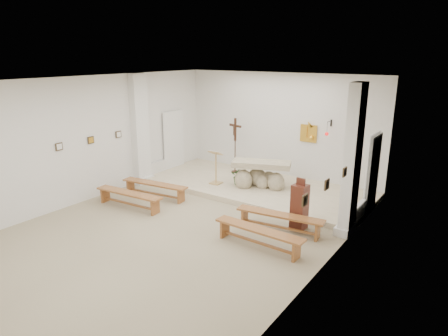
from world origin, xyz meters
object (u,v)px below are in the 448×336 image
Objects in this scene: crucifix_stand at (235,141)px; bench_left_front at (155,187)px; donation_pedestal at (299,206)px; bench_right_second at (259,233)px; bench_right_front at (280,218)px; lectern at (216,167)px; bench_left_second at (129,196)px; altar at (260,176)px.

bench_left_front is at bearing -86.76° from crucifix_stand.
donation_pedestal reaches higher than bench_right_second.
donation_pedestal is at bearing 80.48° from bench_right_second.
bench_right_front is at bearing -119.43° from donation_pedestal.
crucifix_stand is at bearing 95.43° from lectern.
donation_pedestal reaches higher than bench_right_front.
donation_pedestal is at bearing 49.42° from bench_right_front.
bench_left_front is 1.01× the size of bench_right_second.
bench_left_second is at bearing -173.40° from bench_right_front.
lectern is 4.12m from bench_right_second.
bench_right_front is at bearing -7.50° from bench_left_front.
bench_right_front and bench_left_second have the same top height.
crucifix_stand is at bearing 68.78° from bench_left_front.
lectern is 0.51× the size of bench_left_second.
crucifix_stand is 0.87× the size of bench_left_second.
bench_left_front is at bearing 172.90° from bench_right_front.
bench_right_second is (4.07, -0.99, 0.00)m from bench_left_front.
donation_pedestal is at bearing -23.52° from lectern.
donation_pedestal is 1.48m from bench_right_second.
bench_right_second is (-0.00, -0.99, 0.00)m from bench_right_front.
bench_left_front is (-4.36, -0.44, -0.22)m from donation_pedestal.
crucifix_stand is 4.26m from bench_left_second.
bench_right_second is (-0.29, -1.43, -0.22)m from donation_pedestal.
crucifix_stand reaches higher than bench_right_front.
lectern is at bearing 163.74° from donation_pedestal.
crucifix_stand reaches higher than altar.
lectern is at bearing 65.57° from bench_left_second.
crucifix_stand is at bearing 75.00° from bench_left_second.
bench_left_front is at bearing 168.24° from bench_right_second.
bench_right_front is 1.00× the size of bench_left_second.
bench_left_second and bench_right_second have the same top height.
crucifix_stand reaches higher than bench_left_front.
altar is 2.73m from donation_pedestal.
bench_right_second is (3.10, -2.69, -0.35)m from lectern.
bench_right_second is (4.07, 0.00, 0.00)m from bench_left_second.
bench_right_front is (1.80, -2.20, -0.16)m from altar.
lectern reaches higher than altar.
altar is at bearing 36.53° from bench_left_front.
lectern is at bearing 179.37° from altar.
donation_pedestal is 0.59× the size of bench_right_front.
bench_left_front is (-0.76, -3.10, -0.89)m from crucifix_stand.
lectern is 1.52m from crucifix_stand.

